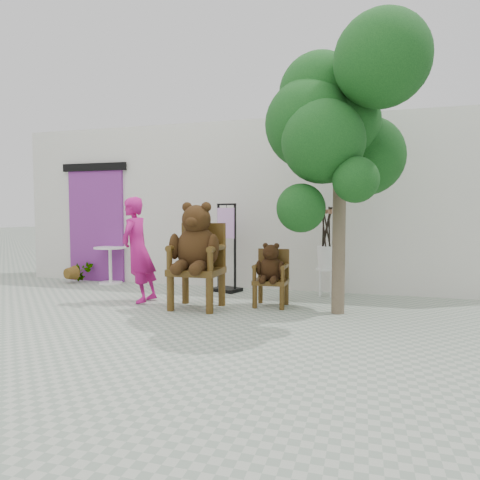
{
  "coord_description": "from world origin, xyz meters",
  "views": [
    {
      "loc": [
        2.09,
        -4.77,
        1.35
      ],
      "look_at": [
        0.32,
        1.34,
        0.95
      ],
      "focal_mm": 32.0,
      "sensor_mm": 36.0,
      "label": 1
    }
  ],
  "objects_px": {
    "display_stand": "(227,258)",
    "tree": "(339,122)",
    "chair_big": "(197,249)",
    "person": "(138,250)",
    "stool_bucket": "(326,257)",
    "chair_small": "(271,270)",
    "cafe_table": "(110,261)"
  },
  "relations": [
    {
      "from": "cafe_table",
      "to": "tree",
      "type": "height_order",
      "value": "tree"
    },
    {
      "from": "person",
      "to": "tree",
      "type": "relative_size",
      "value": 0.43
    },
    {
      "from": "cafe_table",
      "to": "tree",
      "type": "distance_m",
      "value": 4.97
    },
    {
      "from": "person",
      "to": "cafe_table",
      "type": "relative_size",
      "value": 2.25
    },
    {
      "from": "tree",
      "to": "display_stand",
      "type": "bearing_deg",
      "value": 148.56
    },
    {
      "from": "cafe_table",
      "to": "person",
      "type": "bearing_deg",
      "value": -44.71
    },
    {
      "from": "chair_big",
      "to": "person",
      "type": "relative_size",
      "value": 0.95
    },
    {
      "from": "display_stand",
      "to": "stool_bucket",
      "type": "relative_size",
      "value": 1.04
    },
    {
      "from": "chair_small",
      "to": "stool_bucket",
      "type": "distance_m",
      "value": 1.2
    },
    {
      "from": "cafe_table",
      "to": "display_stand",
      "type": "height_order",
      "value": "display_stand"
    },
    {
      "from": "tree",
      "to": "cafe_table",
      "type": "bearing_deg",
      "value": 162.89
    },
    {
      "from": "display_stand",
      "to": "stool_bucket",
      "type": "height_order",
      "value": "display_stand"
    },
    {
      "from": "chair_small",
      "to": "person",
      "type": "bearing_deg",
      "value": -172.52
    },
    {
      "from": "chair_small",
      "to": "display_stand",
      "type": "height_order",
      "value": "display_stand"
    },
    {
      "from": "chair_small",
      "to": "tree",
      "type": "height_order",
      "value": "tree"
    },
    {
      "from": "chair_small",
      "to": "person",
      "type": "height_order",
      "value": "person"
    },
    {
      "from": "chair_small",
      "to": "display_stand",
      "type": "distance_m",
      "value": 1.36
    },
    {
      "from": "person",
      "to": "chair_big",
      "type": "bearing_deg",
      "value": 81.94
    },
    {
      "from": "chair_big",
      "to": "person",
      "type": "xyz_separation_m",
      "value": [
        -1.01,
        0.14,
        -0.05
      ]
    },
    {
      "from": "person",
      "to": "display_stand",
      "type": "relative_size",
      "value": 1.05
    },
    {
      "from": "chair_big",
      "to": "tree",
      "type": "relative_size",
      "value": 0.41
    },
    {
      "from": "person",
      "to": "cafe_table",
      "type": "height_order",
      "value": "person"
    },
    {
      "from": "chair_small",
      "to": "cafe_table",
      "type": "distance_m",
      "value": 3.55
    },
    {
      "from": "display_stand",
      "to": "tree",
      "type": "relative_size",
      "value": 0.41
    },
    {
      "from": "person",
      "to": "chair_small",
      "type": "bearing_deg",
      "value": 97.43
    },
    {
      "from": "chair_small",
      "to": "stool_bucket",
      "type": "height_order",
      "value": "stool_bucket"
    },
    {
      "from": "chair_big",
      "to": "tree",
      "type": "bearing_deg",
      "value": 5.09
    },
    {
      "from": "stool_bucket",
      "to": "tree",
      "type": "bearing_deg",
      "value": -78.73
    },
    {
      "from": "chair_small",
      "to": "stool_bucket",
      "type": "relative_size",
      "value": 0.63
    },
    {
      "from": "chair_big",
      "to": "stool_bucket",
      "type": "relative_size",
      "value": 1.04
    },
    {
      "from": "cafe_table",
      "to": "display_stand",
      "type": "bearing_deg",
      "value": -3.65
    },
    {
      "from": "person",
      "to": "display_stand",
      "type": "bearing_deg",
      "value": 139.69
    }
  ]
}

